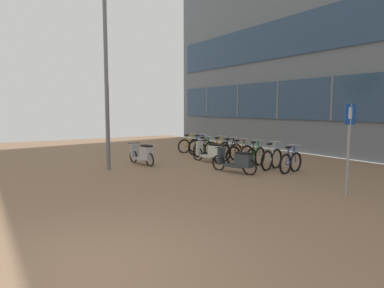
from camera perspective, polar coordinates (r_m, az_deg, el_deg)
ground at (r=5.50m, az=-1.88°, el=-17.17°), size 21.00×40.00×0.13m
bicycle_rack_00 at (r=11.96m, az=16.03°, el=-2.96°), size 1.31×0.48×0.96m
bicycle_rack_01 at (r=12.44m, az=13.07°, el=-2.47°), size 1.36×0.50×1.02m
bicycle_rack_02 at (r=12.98m, az=10.46°, el=-2.08°), size 1.33×0.54×1.01m
bicycle_rack_03 at (r=13.52m, az=7.95°, el=-1.71°), size 1.43×0.48×1.02m
bicycle_rack_04 at (r=14.22m, az=6.33°, el=-1.34°), size 1.37×0.48×1.00m
bicycle_rack_05 at (r=14.87m, az=4.58°, el=-1.01°), size 1.36×0.52×0.99m
bicycle_rack_06 at (r=15.39m, az=2.16°, el=-0.83°), size 1.27×0.48×0.94m
bicycle_rack_07 at (r=16.19m, az=1.32°, el=-0.45°), size 1.37×0.48×0.98m
bicycle_rack_08 at (r=16.80m, az=-0.44°, el=-0.24°), size 1.29×0.48×0.96m
scooter_near at (r=13.19m, az=-8.04°, el=-1.66°), size 0.56×1.73×0.81m
scooter_mid at (r=11.50m, az=7.51°, el=-2.85°), size 0.73×1.78×0.85m
scooter_far at (r=13.68m, az=3.11°, el=-1.36°), size 0.63×1.74×0.87m
parking_sign at (r=9.30m, az=24.57°, el=0.85°), size 0.40×0.07×2.25m
lamp_post at (r=12.36m, az=-14.05°, el=12.73°), size 0.20×0.52×6.63m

